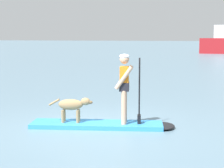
% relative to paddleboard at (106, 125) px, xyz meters
% --- Properties ---
extents(ground_plane, '(400.00, 400.00, 0.00)m').
position_rel_paddleboard_xyz_m(ground_plane, '(-0.22, -0.07, -0.05)').
color(ground_plane, slate).
extents(paddleboard, '(3.44, 1.67, 0.10)m').
position_rel_paddleboard_xyz_m(paddleboard, '(0.00, 0.00, 0.00)').
color(paddleboard, '#338CD8').
rests_on(paddleboard, ground_plane).
extents(person_paddler, '(0.67, 0.57, 1.62)m').
position_rel_paddleboard_xyz_m(person_paddler, '(0.42, 0.13, 0.98)').
color(person_paddler, tan).
rests_on(person_paddler, paddleboard).
extents(dog, '(1.03, 0.40, 0.59)m').
position_rel_paddleboard_xyz_m(dog, '(-0.76, -0.23, 0.45)').
color(dog, '#997A51').
rests_on(dog, paddleboard).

